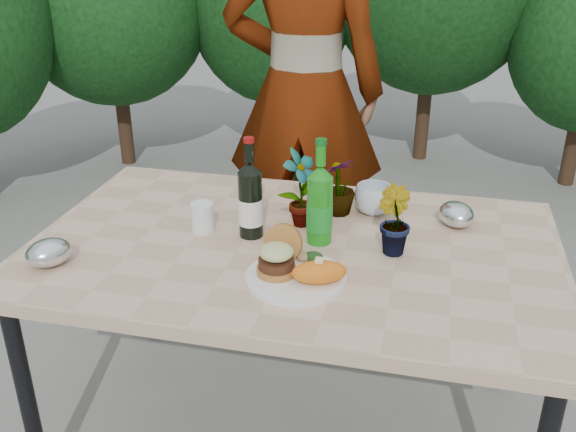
% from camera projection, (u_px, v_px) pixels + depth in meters
% --- Properties ---
extents(ground, '(80.00, 80.00, 0.00)m').
position_uv_depth(ground, '(293.00, 430.00, 2.28)').
color(ground, slate).
rests_on(ground, ground).
extents(patio_table, '(1.60, 1.00, 0.75)m').
position_uv_depth(patio_table, '(294.00, 260.00, 1.99)').
color(patio_table, '#CFA88A').
rests_on(patio_table, ground).
extents(shrub_hedge, '(6.91, 5.17, 2.24)m').
position_uv_depth(shrub_hedge, '(355.00, 28.00, 3.27)').
color(shrub_hedge, '#382316').
rests_on(shrub_hedge, ground).
extents(dinner_plate, '(0.28, 0.28, 0.01)m').
position_uv_depth(dinner_plate, '(296.00, 278.00, 1.76)').
color(dinner_plate, white).
rests_on(dinner_plate, patio_table).
extents(burger_stack, '(0.11, 0.16, 0.11)m').
position_uv_depth(burger_stack, '(278.00, 256.00, 1.77)').
color(burger_stack, '#B7722D').
rests_on(burger_stack, dinner_plate).
extents(sweet_potato, '(0.17, 0.12, 0.06)m').
position_uv_depth(sweet_potato, '(319.00, 272.00, 1.71)').
color(sweet_potato, orange).
rests_on(sweet_potato, dinner_plate).
extents(grilled_veg, '(0.08, 0.05, 0.03)m').
position_uv_depth(grilled_veg, '(309.00, 256.00, 1.83)').
color(grilled_veg, olive).
rests_on(grilled_veg, dinner_plate).
extents(wine_bottle, '(0.08, 0.08, 0.32)m').
position_uv_depth(wine_bottle, '(250.00, 201.00, 1.96)').
color(wine_bottle, black).
rests_on(wine_bottle, patio_table).
extents(sparkling_water, '(0.08, 0.08, 0.33)m').
position_uv_depth(sparkling_water, '(320.00, 206.00, 1.93)').
color(sparkling_water, '#198017').
rests_on(sparkling_water, patio_table).
extents(plastic_cup, '(0.07, 0.07, 0.09)m').
position_uv_depth(plastic_cup, '(203.00, 217.00, 2.02)').
color(plastic_cup, white).
rests_on(plastic_cup, patio_table).
extents(seedling_left, '(0.15, 0.16, 0.26)m').
position_uv_depth(seedling_left, '(301.00, 189.00, 2.02)').
color(seedling_left, '#28511B').
rests_on(seedling_left, patio_table).
extents(seedling_mid, '(0.14, 0.14, 0.20)m').
position_uv_depth(seedling_mid, '(393.00, 221.00, 1.87)').
color(seedling_mid, '#27511B').
rests_on(seedling_mid, patio_table).
extents(seedling_right, '(0.15, 0.15, 0.19)m').
position_uv_depth(seedling_right, '(339.00, 186.00, 2.13)').
color(seedling_right, '#22531C').
rests_on(seedling_right, patio_table).
extents(blue_bowl, '(0.14, 0.14, 0.10)m').
position_uv_depth(blue_bowl, '(374.00, 199.00, 2.14)').
color(blue_bowl, silver).
rests_on(blue_bowl, patio_table).
extents(foil_packet_left, '(0.16, 0.17, 0.08)m').
position_uv_depth(foil_packet_left, '(49.00, 253.00, 1.83)').
color(foil_packet_left, silver).
rests_on(foil_packet_left, patio_table).
extents(foil_packet_right, '(0.16, 0.17, 0.08)m').
position_uv_depth(foil_packet_right, '(456.00, 214.00, 2.06)').
color(foil_packet_right, silver).
rests_on(foil_packet_right, patio_table).
extents(person, '(0.73, 0.51, 1.94)m').
position_uv_depth(person, '(304.00, 91.00, 2.78)').
color(person, '#945A4A').
rests_on(person, ground).
extents(terracotta_pot, '(0.17, 0.17, 0.14)m').
position_uv_depth(terracotta_pot, '(126.00, 188.00, 4.13)').
color(terracotta_pot, '#B64D2E').
rests_on(terracotta_pot, ground).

